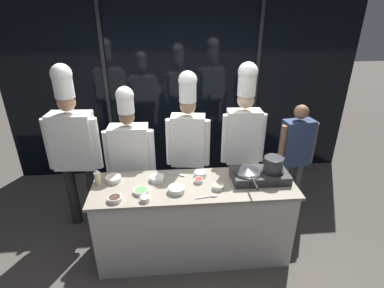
{
  "coord_description": "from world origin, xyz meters",
  "views": [
    {
      "loc": [
        -0.25,
        -2.62,
        2.61
      ],
      "look_at": [
        0.0,
        0.25,
        1.26
      ],
      "focal_mm": 28.0,
      "sensor_mm": 36.0,
      "label": 1
    }
  ],
  "objects": [
    {
      "name": "prep_bowl_mushrooms",
      "position": [
        0.23,
        -0.1,
        0.94
      ],
      "size": [
        0.12,
        0.12,
        0.05
      ],
      "color": "white",
      "rests_on": "demo_counter"
    },
    {
      "name": "window_wall_back",
      "position": [
        0.0,
        1.94,
        1.35
      ],
      "size": [
        5.39,
        0.09,
        2.7
      ],
      "color": "black",
      "rests_on": "ground_plane"
    },
    {
      "name": "prep_bowl_shrimp",
      "position": [
        -0.49,
        -0.24,
        0.94
      ],
      "size": [
        0.09,
        0.09,
        0.04
      ],
      "color": "white",
      "rests_on": "demo_counter"
    },
    {
      "name": "prep_bowl_onion",
      "position": [
        -0.38,
        0.12,
        0.94
      ],
      "size": [
        0.16,
        0.16,
        0.05
      ],
      "color": "white",
      "rests_on": "demo_counter"
    },
    {
      "name": "squeeze_bottle_oil",
      "position": [
        -0.99,
        0.1,
        1.0
      ],
      "size": [
        0.07,
        0.07,
        0.17
      ],
      "color": "beige",
      "rests_on": "demo_counter"
    },
    {
      "name": "prep_bowl_bell_pepper",
      "position": [
        0.05,
        0.04,
        0.94
      ],
      "size": [
        0.09,
        0.09,
        0.04
      ],
      "color": "white",
      "rests_on": "demo_counter"
    },
    {
      "name": "serving_spoon_solid",
      "position": [
        0.14,
        -0.23,
        0.92
      ],
      "size": [
        0.22,
        0.06,
        0.02
      ],
      "color": "#B2B5BA",
      "rests_on": "demo_counter"
    },
    {
      "name": "prep_bowl_soy_glaze",
      "position": [
        -0.78,
        -0.21,
        0.94
      ],
      "size": [
        0.14,
        0.14,
        0.04
      ],
      "color": "white",
      "rests_on": "demo_counter"
    },
    {
      "name": "serving_spoon_slotted",
      "position": [
        -0.15,
        0.2,
        0.92
      ],
      "size": [
        0.2,
        0.1,
        0.02
      ],
      "color": "#B2B5BA",
      "rests_on": "demo_counter"
    },
    {
      "name": "portable_stove",
      "position": [
        0.7,
        0.04,
        0.96
      ],
      "size": [
        0.59,
        0.35,
        0.11
      ],
      "color": "#28282B",
      "rests_on": "demo_counter"
    },
    {
      "name": "chef_pastry",
      "position": [
        0.65,
        0.64,
        1.21
      ],
      "size": [
        0.53,
        0.22,
        2.04
      ],
      "rotation": [
        0.0,
        0.0,
        3.11
      ],
      "color": "#2D3856",
      "rests_on": "ground_plane"
    },
    {
      "name": "frying_pan",
      "position": [
        0.57,
        0.04,
        1.04
      ],
      "size": [
        0.3,
        0.53,
        0.04
      ],
      "color": "#232326",
      "rests_on": "portable_stove"
    },
    {
      "name": "chef_line",
      "position": [
        -0.01,
        0.68,
        1.14
      ],
      "size": [
        0.53,
        0.27,
        1.95
      ],
      "rotation": [
        0.0,
        0.0,
        3.0
      ],
      "color": "#2D3856",
      "rests_on": "ground_plane"
    },
    {
      "name": "prep_bowl_chicken",
      "position": [
        -0.84,
        0.14,
        0.95
      ],
      "size": [
        0.16,
        0.16,
        0.06
      ],
      "color": "white",
      "rests_on": "demo_counter"
    },
    {
      "name": "person_guest",
      "position": [
        1.36,
        0.67,
        0.93
      ],
      "size": [
        0.49,
        0.25,
        1.53
      ],
      "rotation": [
        0.0,
        0.0,
        3.28
      ],
      "color": "#4C4C51",
      "rests_on": "ground_plane"
    },
    {
      "name": "stock_pot",
      "position": [
        0.84,
        0.04,
        1.1
      ],
      "size": [
        0.23,
        0.21,
        0.15
      ],
      "color": "#333335",
      "rests_on": "portable_stove"
    },
    {
      "name": "prep_bowl_scallions",
      "position": [
        -0.54,
        -0.1,
        0.94
      ],
      "size": [
        0.15,
        0.15,
        0.04
      ],
      "color": "white",
      "rests_on": "demo_counter"
    },
    {
      "name": "prep_bowl_ginger",
      "position": [
        -0.19,
        -0.11,
        0.95
      ],
      "size": [
        0.17,
        0.17,
        0.06
      ],
      "color": "white",
      "rests_on": "demo_counter"
    },
    {
      "name": "chef_head",
      "position": [
        -1.35,
        0.65,
        1.17
      ],
      "size": [
        0.63,
        0.28,
        2.06
      ],
      "rotation": [
        0.0,
        0.0,
        3.08
      ],
      "color": "#232326",
      "rests_on": "ground_plane"
    },
    {
      "name": "demo_counter",
      "position": [
        0.0,
        0.0,
        0.46
      ],
      "size": [
        2.11,
        0.66,
        0.91
      ],
      "color": "beige",
      "rests_on": "ground_plane"
    },
    {
      "name": "chef_sous",
      "position": [
        -0.71,
        0.61,
        1.03
      ],
      "size": [
        0.59,
        0.24,
        1.81
      ],
      "rotation": [
        0.0,
        0.0,
        3.12
      ],
      "color": "#232326",
      "rests_on": "ground_plane"
    },
    {
      "name": "ground_plane",
      "position": [
        0.0,
        0.0,
        0.0
      ],
      "size": [
        24.0,
        24.0,
        0.0
      ],
      "primitive_type": "plane",
      "color": "#47423D"
    },
    {
      "name": "prep_bowl_garlic",
      "position": [
        0.08,
        0.17,
        0.94
      ],
      "size": [
        0.13,
        0.13,
        0.05
      ],
      "color": "white",
      "rests_on": "demo_counter"
    }
  ]
}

